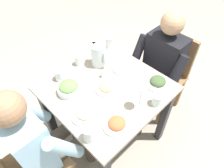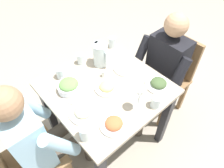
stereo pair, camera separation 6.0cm
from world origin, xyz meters
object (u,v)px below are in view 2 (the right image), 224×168
at_px(water_pitcher, 101,54).
at_px(salad_bowl, 69,86).
at_px(water_glass_center, 81,59).
at_px(plate_rice_curry, 114,124).
at_px(plate_dolmas, 158,84).
at_px(plate_beans, 83,112).
at_px(dining_table, 106,98).
at_px(water_glass_by_pitcher, 112,42).
at_px(plate_fries, 107,87).
at_px(wine_glass, 140,94).
at_px(water_glass_near_right, 156,102).
at_px(water_glass_far_right, 85,133).
at_px(diner_near, 42,135).
at_px(diner_far, 159,71).
at_px(chair_far, 170,73).
at_px(chair_near, 20,164).
at_px(plate_yoghurt, 126,67).
at_px(salt_shaker, 104,74).
at_px(water_glass_near_left, 61,73).

bearing_deg(water_pitcher, salad_bowl, -78.14).
bearing_deg(water_glass_center, plate_rice_curry, -17.53).
distance_m(plate_dolmas, plate_beans, 0.60).
xyz_separation_m(dining_table, water_glass_by_pitcher, (-0.34, 0.37, 0.19)).
bearing_deg(plate_fries, wine_glass, 9.08).
bearing_deg(water_glass_near_right, plate_beans, -123.92).
bearing_deg(water_glass_far_right, diner_near, -145.86).
bearing_deg(wine_glass, diner_far, 111.67).
relative_size(chair_far, water_glass_center, 9.69).
distance_m(chair_near, plate_yoghurt, 1.04).
relative_size(chair_far, plate_fries, 4.61).
xyz_separation_m(diner_far, plate_beans, (-0.00, -0.82, 0.14)).
distance_m(plate_yoghurt, water_glass_by_pitcher, 0.32).
bearing_deg(salt_shaker, wine_glass, -2.99).
relative_size(plate_beans, water_glass_near_right, 2.28).
xyz_separation_m(dining_table, chair_far, (0.09, 0.75, -0.13)).
bearing_deg(plate_fries, dining_table, 164.60).
relative_size(chair_near, plate_fries, 4.61).
bearing_deg(plate_beans, diner_far, 89.93).
relative_size(water_glass_by_pitcher, salt_shaker, 1.79).
distance_m(chair_far, water_glass_center, 0.91).
bearing_deg(plate_dolmas, water_glass_near_right, -56.69).
distance_m(plate_rice_curry, water_glass_center, 0.67).
bearing_deg(dining_table, plate_rice_curry, -31.84).
relative_size(diner_far, plate_beans, 5.87).
height_order(plate_dolmas, plate_beans, plate_dolmas).
relative_size(water_glass_near_left, wine_glass, 0.45).
distance_m(diner_near, salad_bowl, 0.39).
bearing_deg(wine_glass, plate_beans, -123.55).
height_order(chair_far, salt_shaker, chair_far).
relative_size(water_glass_far_right, wine_glass, 0.55).
height_order(chair_near, plate_dolmas, chair_near).
relative_size(diner_far, plate_rice_curry, 6.27).
relative_size(salad_bowl, water_glass_center, 1.92).
relative_size(plate_yoghurt, water_glass_near_left, 2.34).
bearing_deg(plate_rice_curry, chair_near, -119.63).
xyz_separation_m(diner_near, plate_rice_curry, (0.33, 0.37, 0.14)).
bearing_deg(diner_near, water_glass_center, 118.48).
xyz_separation_m(chair_far, water_glass_center, (-0.43, -0.73, 0.31)).
bearing_deg(salad_bowl, water_pitcher, 101.86).
height_order(diner_far, plate_yoghurt, diner_far).
bearing_deg(plate_rice_curry, diner_near, -131.43).
distance_m(dining_table, water_glass_near_left, 0.41).
bearing_deg(plate_fries, plate_rice_curry, -32.87).
distance_m(plate_beans, plate_yoghurt, 0.54).
bearing_deg(chair_far, plate_dolmas, -69.97).
bearing_deg(water_pitcher, diner_far, 52.37).
distance_m(chair_far, water_glass_near_right, 0.74).
relative_size(plate_rice_curry, plate_yoghurt, 0.89).
relative_size(water_pitcher, plate_yoghurt, 0.92).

